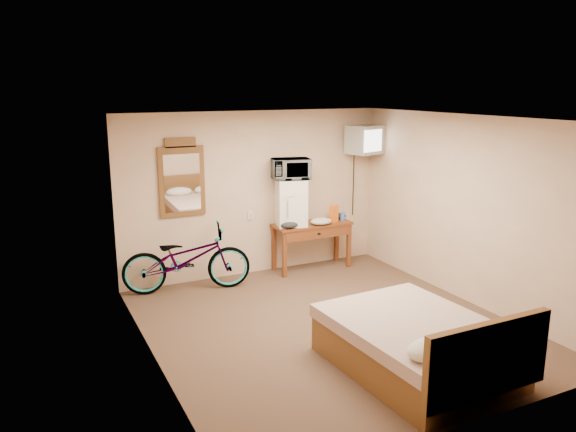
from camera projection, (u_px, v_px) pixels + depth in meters
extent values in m
plane|color=#4A3425|center=(329.00, 326.00, 6.84)|extent=(4.60, 4.60, 0.00)
plane|color=silver|center=(333.00, 119.00, 6.27)|extent=(4.60, 4.60, 0.00)
cube|color=tan|center=(255.00, 194.00, 8.57)|extent=(4.20, 0.04, 2.50)
cube|color=tan|center=(475.00, 289.00, 4.55)|extent=(4.20, 0.04, 2.50)
cube|color=tan|center=(151.00, 249.00, 5.66)|extent=(0.04, 4.60, 2.50)
cube|color=tan|center=(467.00, 210.00, 7.46)|extent=(0.04, 4.60, 2.50)
cube|color=silver|center=(250.00, 215.00, 8.60)|extent=(0.08, 0.01, 0.13)
cube|color=brown|center=(312.00, 224.00, 8.83)|extent=(1.24, 0.48, 0.04)
cube|color=brown|center=(285.00, 255.00, 8.50)|extent=(0.06, 0.06, 0.71)
cube|color=brown|center=(349.00, 246.00, 9.00)|extent=(0.06, 0.06, 0.71)
cube|color=brown|center=(274.00, 249.00, 8.83)|extent=(0.06, 0.06, 0.71)
cube|color=brown|center=(336.00, 240.00, 9.33)|extent=(0.06, 0.06, 0.71)
cube|color=brown|center=(318.00, 233.00, 8.67)|extent=(1.12, 0.04, 0.16)
cube|color=black|center=(319.00, 234.00, 8.65)|extent=(0.05, 0.02, 0.03)
cube|color=white|center=(291.00, 202.00, 8.61)|extent=(0.53, 0.51, 0.72)
cube|color=#A5A5A0|center=(297.00, 196.00, 8.39)|extent=(0.44, 0.01, 0.00)
cylinder|color=#A5A5A0|center=(288.00, 209.00, 8.37)|extent=(0.02, 0.02, 0.26)
imported|color=white|center=(291.00, 169.00, 8.49)|extent=(0.64, 0.51, 0.31)
cube|color=orange|center=(334.00, 213.00, 8.88)|extent=(0.15, 0.12, 0.27)
cylinder|color=blue|center=(343.00, 216.00, 9.00)|extent=(0.08, 0.08, 0.13)
ellipsoid|color=beige|center=(321.00, 221.00, 8.72)|extent=(0.35, 0.27, 0.11)
ellipsoid|color=black|center=(289.00, 225.00, 8.49)|extent=(0.29, 0.21, 0.11)
ellipsoid|color=black|center=(340.00, 216.00, 9.10)|extent=(0.20, 0.17, 0.09)
cube|color=black|center=(356.00, 145.00, 9.18)|extent=(0.14, 0.02, 0.14)
cylinder|color=black|center=(357.00, 145.00, 9.14)|extent=(0.05, 0.30, 0.05)
cube|color=#A5A5A0|center=(365.00, 140.00, 8.92)|extent=(0.62, 0.56, 0.45)
cube|color=white|center=(373.00, 141.00, 8.73)|extent=(0.41, 0.13, 0.34)
cube|color=black|center=(358.00, 138.00, 9.11)|extent=(0.31, 0.10, 0.28)
cube|color=brown|center=(182.00, 181.00, 8.00)|extent=(0.67, 0.04, 1.01)
cube|color=brown|center=(180.00, 142.00, 7.87)|extent=(0.44, 0.04, 0.14)
cube|color=white|center=(182.00, 183.00, 7.98)|extent=(0.52, 0.01, 0.83)
imported|color=black|center=(187.00, 259.00, 7.92)|extent=(1.89, 0.98, 0.94)
cube|color=brown|center=(415.00, 351.00, 5.77)|extent=(1.46, 1.90, 0.40)
cube|color=beige|center=(416.00, 328.00, 5.72)|extent=(1.50, 1.94, 0.14)
cube|color=brown|center=(488.00, 360.00, 4.85)|extent=(1.38, 0.08, 0.70)
ellipsoid|color=silver|center=(435.00, 349.00, 4.98)|extent=(0.57, 0.35, 0.20)
ellipsoid|color=silver|center=(489.00, 335.00, 5.26)|extent=(0.57, 0.35, 0.20)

